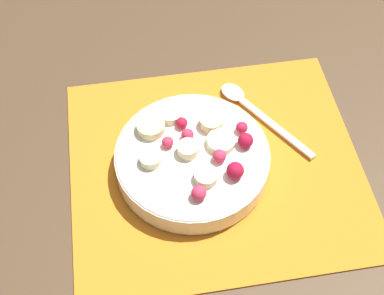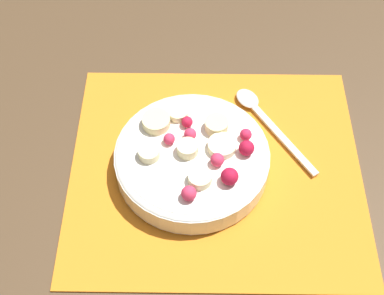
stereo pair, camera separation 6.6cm
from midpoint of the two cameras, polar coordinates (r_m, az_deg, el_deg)
The scene contains 4 objects.
ground_plane at distance 0.70m, azimuth 5.24°, elevation -2.55°, with size 3.00×3.00×0.00m, color #4C3823.
placemat at distance 0.69m, azimuth 5.26°, elevation -2.42°, with size 0.38×0.33×0.01m.
fruit_bowl at distance 0.67m, azimuth 2.82°, elevation -1.15°, with size 0.20×0.20×0.05m.
spoon at distance 0.75m, azimuth 9.82°, elevation 3.47°, with size 0.11×0.15×0.01m.
Camera 2 is at (-0.03, -0.38, 0.58)m, focal length 50.00 mm.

